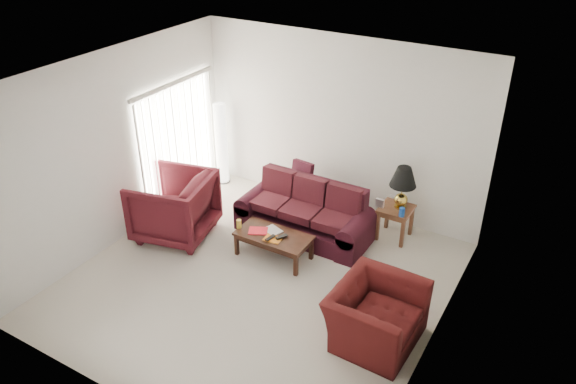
# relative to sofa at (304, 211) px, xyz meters

# --- Properties ---
(floor) EXTENTS (5.00, 5.00, 0.00)m
(floor) POSITION_rel_sofa_xyz_m (0.02, -1.38, -0.44)
(floor) COLOR beige
(floor) RESTS_ON ground
(blinds) EXTENTS (0.10, 2.00, 2.16)m
(blinds) POSITION_rel_sofa_xyz_m (-2.40, -0.08, 0.64)
(blinds) COLOR silver
(blinds) RESTS_ON ground
(sofa) EXTENTS (2.14, 0.93, 0.87)m
(sofa) POSITION_rel_sofa_xyz_m (0.00, 0.00, 0.00)
(sofa) COLOR black
(sofa) RESTS_ON ground
(throw_pillow) EXTENTS (0.40, 0.23, 0.40)m
(throw_pillow) POSITION_rel_sofa_xyz_m (-0.45, 0.75, 0.24)
(throw_pillow) COLOR black
(throw_pillow) RESTS_ON sofa
(end_table) EXTENTS (0.55, 0.55, 0.55)m
(end_table) POSITION_rel_sofa_xyz_m (1.29, 0.66, -0.16)
(end_table) COLOR #4A2A19
(end_table) RESTS_ON ground
(table_lamp) EXTENTS (0.50, 0.50, 0.69)m
(table_lamp) POSITION_rel_sofa_xyz_m (1.33, 0.71, 0.46)
(table_lamp) COLOR #B69539
(table_lamp) RESTS_ON end_table
(clock) EXTENTS (0.14, 0.05, 0.13)m
(clock) POSITION_rel_sofa_xyz_m (1.05, 0.56, 0.18)
(clock) COLOR white
(clock) RESTS_ON end_table
(blue_canister) EXTENTS (0.10, 0.10, 0.14)m
(blue_canister) POSITION_rel_sofa_xyz_m (1.44, 0.47, 0.18)
(blue_canister) COLOR #174396
(blue_canister) RESTS_ON end_table
(picture_frame) EXTENTS (0.18, 0.19, 0.05)m
(picture_frame) POSITION_rel_sofa_xyz_m (1.17, 0.86, 0.18)
(picture_frame) COLOR silver
(picture_frame) RESTS_ON end_table
(floor_lamp) EXTENTS (0.27, 0.27, 1.58)m
(floor_lamp) POSITION_rel_sofa_xyz_m (-2.19, 0.82, 0.35)
(floor_lamp) COLOR white
(floor_lamp) RESTS_ON ground
(armchair_left) EXTENTS (1.38, 1.36, 1.05)m
(armchair_left) POSITION_rel_sofa_xyz_m (-1.78, -1.03, 0.09)
(armchair_left) COLOR #410F15
(armchair_left) RESTS_ON ground
(armchair_right) EXTENTS (1.05, 1.18, 0.74)m
(armchair_right) POSITION_rel_sofa_xyz_m (1.90, -1.61, -0.06)
(armchair_right) COLOR #3C0E0E
(armchair_right) RESTS_ON ground
(coffee_table) EXTENTS (1.16, 0.63, 0.40)m
(coffee_table) POSITION_rel_sofa_xyz_m (-0.10, -0.76, -0.24)
(coffee_table) COLOR black
(coffee_table) RESTS_ON ground
(magazine_red) EXTENTS (0.35, 0.32, 0.02)m
(magazine_red) POSITION_rel_sofa_xyz_m (-0.34, -0.80, -0.03)
(magazine_red) COLOR red
(magazine_red) RESTS_ON coffee_table
(magazine_white) EXTENTS (0.32, 0.28, 0.02)m
(magazine_white) POSITION_rel_sofa_xyz_m (-0.16, -0.68, -0.03)
(magazine_white) COLOR beige
(magazine_white) RESTS_ON coffee_table
(magazine_orange) EXTENTS (0.27, 0.21, 0.01)m
(magazine_orange) POSITION_rel_sofa_xyz_m (-0.04, -0.87, -0.03)
(magazine_orange) COLOR orange
(magazine_orange) RESTS_ON coffee_table
(remote_a) EXTENTS (0.08, 0.19, 0.02)m
(remote_a) POSITION_rel_sofa_xyz_m (-0.07, -0.89, -0.01)
(remote_a) COLOR black
(remote_a) RESTS_ON coffee_table
(remote_b) EXTENTS (0.14, 0.19, 0.02)m
(remote_b) POSITION_rel_sofa_xyz_m (0.06, -0.79, -0.01)
(remote_b) COLOR black
(remote_b) RESTS_ON coffee_table
(yellow_glass) EXTENTS (0.09, 0.09, 0.13)m
(yellow_glass) POSITION_rel_sofa_xyz_m (-0.65, -0.86, 0.03)
(yellow_glass) COLOR gold
(yellow_glass) RESTS_ON coffee_table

